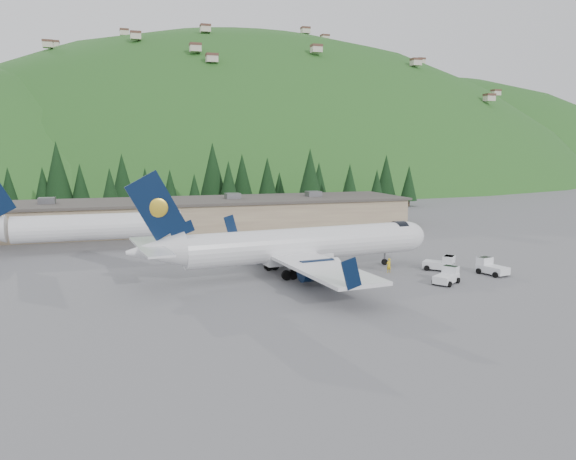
% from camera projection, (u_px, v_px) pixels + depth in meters
% --- Properties ---
extents(ground, '(600.00, 600.00, 0.00)m').
position_uv_depth(ground, '(304.00, 273.00, 62.81)').
color(ground, slate).
extents(airliner, '(35.28, 33.16, 11.70)m').
position_uv_depth(airliner, '(296.00, 246.00, 61.96)').
color(airliner, white).
rests_on(airliner, ground).
extents(second_airliner, '(27.50, 11.00, 10.05)m').
position_uv_depth(second_airliner, '(76.00, 227.00, 75.64)').
color(second_airliner, white).
rests_on(second_airliner, ground).
extents(baggage_tug_a, '(3.56, 3.14, 1.71)m').
position_uv_depth(baggage_tug_a, '(447.00, 276.00, 57.67)').
color(baggage_tug_a, white).
rests_on(baggage_tug_a, ground).
extents(baggage_tug_b, '(3.53, 3.57, 1.79)m').
position_uv_depth(baggage_tug_b, '(442.00, 264.00, 63.73)').
color(baggage_tug_b, white).
rests_on(baggage_tug_b, ground).
extents(baggage_tug_c, '(2.65, 3.67, 1.80)m').
position_uv_depth(baggage_tug_c, '(490.00, 267.00, 61.88)').
color(baggage_tug_c, white).
rests_on(baggage_tug_c, ground).
extents(terminal_building, '(71.00, 17.00, 6.10)m').
position_uv_depth(terminal_building, '(204.00, 214.00, 96.79)').
color(terminal_building, '#8E745D').
rests_on(terminal_building, ground).
extents(ramp_worker, '(0.65, 0.48, 1.62)m').
position_uv_depth(ramp_worker, '(389.00, 265.00, 62.82)').
color(ramp_worker, gold).
rests_on(ramp_worker, ground).
extents(tree_line, '(112.03, 17.97, 14.12)m').
position_uv_depth(tree_line, '(163.00, 181.00, 117.67)').
color(tree_line, black).
rests_on(tree_line, ground).
extents(hills, '(614.00, 330.00, 300.00)m').
position_uv_depth(hills, '(268.00, 340.00, 286.26)').
color(hills, '#22511E').
rests_on(hills, ground).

